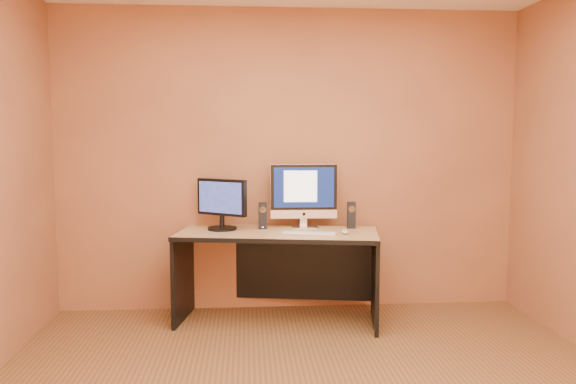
% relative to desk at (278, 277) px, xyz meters
% --- Properties ---
extents(walls, '(4.00, 4.00, 2.60)m').
position_rel_desk_xyz_m(walls, '(0.12, -1.61, 0.93)').
color(walls, '#A26641').
rests_on(walls, ground).
extents(desk, '(1.70, 0.96, 0.74)m').
position_rel_desk_xyz_m(desk, '(0.00, 0.00, 0.00)').
color(desk, tan).
rests_on(desk, ground).
extents(imac, '(0.57, 0.22, 0.55)m').
position_rel_desk_xyz_m(imac, '(0.23, 0.20, 0.64)').
color(imac, silver).
rests_on(imac, desk).
extents(second_monitor, '(0.53, 0.47, 0.42)m').
position_rel_desk_xyz_m(second_monitor, '(-0.45, 0.14, 0.58)').
color(second_monitor, black).
rests_on(second_monitor, desk).
extents(speaker_left, '(0.07, 0.07, 0.22)m').
position_rel_desk_xyz_m(speaker_left, '(-0.12, 0.16, 0.48)').
color(speaker_left, black).
rests_on(speaker_left, desk).
extents(speaker_right, '(0.07, 0.08, 0.22)m').
position_rel_desk_xyz_m(speaker_right, '(0.63, 0.14, 0.48)').
color(speaker_right, black).
rests_on(speaker_right, desk).
extents(keyboard, '(0.45, 0.22, 0.02)m').
position_rel_desk_xyz_m(keyboard, '(0.23, -0.16, 0.38)').
color(keyboard, silver).
rests_on(keyboard, desk).
extents(mouse, '(0.06, 0.10, 0.04)m').
position_rel_desk_xyz_m(mouse, '(0.52, -0.14, 0.39)').
color(mouse, silver).
rests_on(mouse, desk).
extents(cable_a, '(0.02, 0.22, 0.01)m').
position_rel_desk_xyz_m(cable_a, '(0.34, 0.25, 0.37)').
color(cable_a, black).
rests_on(cable_a, desk).
extents(cable_b, '(0.09, 0.16, 0.01)m').
position_rel_desk_xyz_m(cable_b, '(0.20, 0.30, 0.37)').
color(cable_b, black).
rests_on(cable_b, desk).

